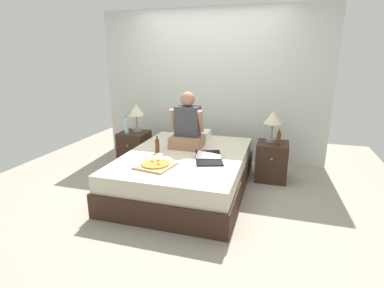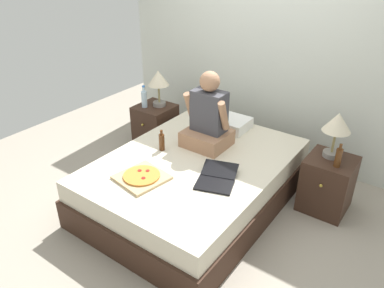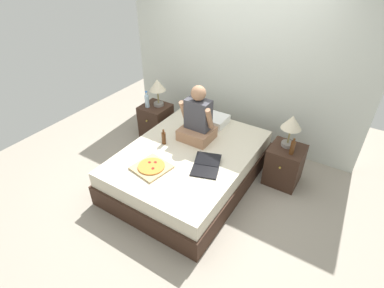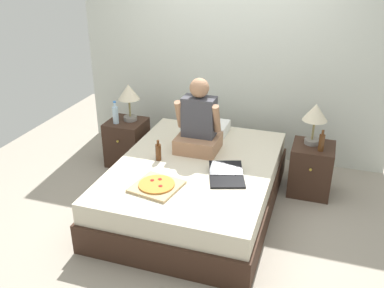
% 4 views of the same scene
% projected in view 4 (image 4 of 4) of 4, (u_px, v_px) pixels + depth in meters
% --- Properties ---
extents(ground_plane, '(5.85, 5.85, 0.00)m').
position_uv_depth(ground_plane, '(195.00, 206.00, 4.49)').
color(ground_plane, '#9E9384').
extents(wall_back, '(3.85, 0.12, 2.50)m').
position_uv_depth(wall_back, '(232.00, 57.00, 5.19)').
color(wall_back, silver).
rests_on(wall_back, ground).
extents(bed, '(1.58, 2.14, 0.50)m').
position_uv_depth(bed, '(195.00, 185.00, 4.39)').
color(bed, '#382319').
rests_on(bed, ground).
extents(nightstand_left, '(0.44, 0.47, 0.56)m').
position_uv_depth(nightstand_left, '(127.00, 142.00, 5.27)').
color(nightstand_left, '#382319').
rests_on(nightstand_left, ground).
extents(lamp_on_left_nightstand, '(0.26, 0.26, 0.45)m').
position_uv_depth(lamp_on_left_nightstand, '(129.00, 95.00, 5.05)').
color(lamp_on_left_nightstand, gray).
rests_on(lamp_on_left_nightstand, nightstand_left).
extents(water_bottle, '(0.07, 0.07, 0.28)m').
position_uv_depth(water_bottle, '(116.00, 114.00, 5.05)').
color(water_bottle, silver).
rests_on(water_bottle, nightstand_left).
extents(nightstand_right, '(0.44, 0.47, 0.56)m').
position_uv_depth(nightstand_right, '(311.00, 169.00, 4.64)').
color(nightstand_right, '#382319').
rests_on(nightstand_right, ground).
extents(lamp_on_right_nightstand, '(0.26, 0.26, 0.45)m').
position_uv_depth(lamp_on_right_nightstand, '(315.00, 115.00, 4.44)').
color(lamp_on_right_nightstand, gray).
rests_on(lamp_on_right_nightstand, nightstand_right).
extents(beer_bottle, '(0.06, 0.06, 0.23)m').
position_uv_depth(beer_bottle, '(322.00, 142.00, 4.38)').
color(beer_bottle, '#512D14').
rests_on(beer_bottle, nightstand_right).
extents(pillow, '(0.52, 0.34, 0.12)m').
position_uv_depth(pillow, '(205.00, 127.00, 4.97)').
color(pillow, white).
rests_on(pillow, bed).
extents(person_seated, '(0.47, 0.40, 0.78)m').
position_uv_depth(person_seated, '(199.00, 125.00, 4.45)').
color(person_seated, '#A37556').
rests_on(person_seated, bed).
extents(laptop, '(0.43, 0.49, 0.07)m').
position_uv_depth(laptop, '(227.00, 177.00, 3.99)').
color(laptop, black).
rests_on(laptop, bed).
extents(pizza_box, '(0.46, 0.46, 0.05)m').
position_uv_depth(pizza_box, '(157.00, 186.00, 3.85)').
color(pizza_box, tan).
rests_on(pizza_box, bed).
extents(beer_bottle_on_bed, '(0.06, 0.06, 0.22)m').
position_uv_depth(beer_bottle_on_bed, '(158.00, 152.00, 4.31)').
color(beer_bottle_on_bed, '#4C2811').
rests_on(beer_bottle_on_bed, bed).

